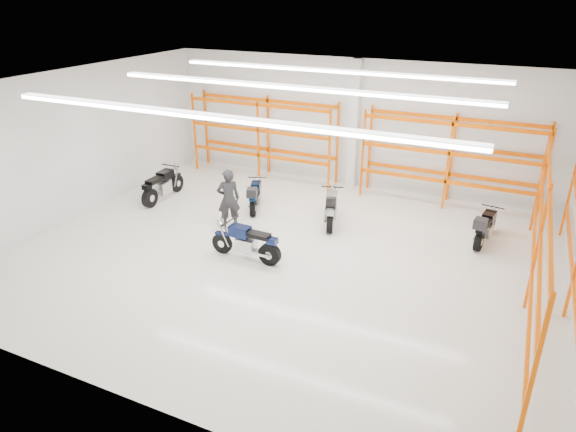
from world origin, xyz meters
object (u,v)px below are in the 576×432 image
at_px(structural_column, 354,125).
at_px(standing_man, 229,199).
at_px(motorcycle_back_a, 161,186).
at_px(motorcycle_back_c, 331,210).
at_px(motorcycle_main, 248,243).
at_px(motorcycle_back_d, 485,228).
at_px(motorcycle_back_b, 255,196).

bearing_deg(structural_column, standing_man, -113.61).
bearing_deg(motorcycle_back_a, motorcycle_back_c, 5.78).
distance_m(motorcycle_main, motorcycle_back_d, 6.62).
distance_m(motorcycle_main, structural_column, 6.74).
distance_m(motorcycle_back_c, structural_column, 3.89).
bearing_deg(motorcycle_main, structural_column, 83.98).
height_order(motorcycle_back_b, motorcycle_back_c, motorcycle_back_c).
relative_size(motorcycle_back_b, motorcycle_back_c, 0.94).
xyz_separation_m(motorcycle_back_d, standing_man, (-7.04, -2.10, 0.44)).
relative_size(motorcycle_main, motorcycle_back_b, 1.10).
height_order(motorcycle_main, motorcycle_back_c, motorcycle_main).
xyz_separation_m(motorcycle_back_b, structural_column, (2.11, 3.44, 1.77)).
bearing_deg(motorcycle_back_d, standing_man, -163.38).
bearing_deg(standing_man, motorcycle_back_c, 171.18).
bearing_deg(motorcycle_back_d, motorcycle_main, -147.01).
relative_size(motorcycle_back_a, structural_column, 0.48).
bearing_deg(motorcycle_back_c, motorcycle_back_a, -174.22).
distance_m(standing_man, structural_column, 5.57).
relative_size(motorcycle_back_c, standing_man, 1.07).
xyz_separation_m(motorcycle_back_c, structural_column, (-0.49, 3.42, 1.78)).
relative_size(motorcycle_back_a, motorcycle_back_d, 1.10).
distance_m(motorcycle_back_c, motorcycle_back_d, 4.42).
xyz_separation_m(motorcycle_back_b, motorcycle_back_c, (2.61, 0.02, -0.01)).
distance_m(motorcycle_back_b, structural_column, 4.41).
relative_size(motorcycle_back_a, motorcycle_back_c, 1.09).
bearing_deg(motorcycle_main, motorcycle_back_a, 152.57).
distance_m(motorcycle_back_a, motorcycle_back_c, 5.91).
relative_size(motorcycle_back_b, standing_man, 1.01).
relative_size(motorcycle_main, motorcycle_back_c, 1.04).
distance_m(motorcycle_back_a, standing_man, 3.38).
xyz_separation_m(motorcycle_main, structural_column, (0.68, 6.46, 1.77)).
relative_size(motorcycle_main, motorcycle_back_d, 1.05).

